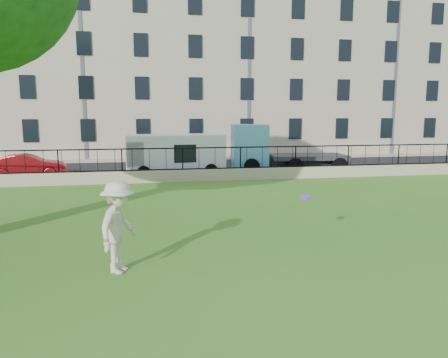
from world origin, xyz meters
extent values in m
plane|color=#38751B|center=(0.00, 0.00, 0.00)|extent=(120.00, 120.00, 0.00)
cube|color=tan|center=(0.00, 12.00, 0.30)|extent=(50.00, 0.40, 0.60)
cube|color=black|center=(0.00, 12.00, 0.63)|extent=(50.00, 0.05, 0.06)
cube|color=black|center=(0.00, 12.00, 1.70)|extent=(50.00, 0.05, 0.06)
cube|color=black|center=(0.00, 16.70, 0.01)|extent=(60.00, 9.00, 0.01)
cube|color=tan|center=(0.00, 21.90, 0.06)|extent=(60.00, 1.40, 0.12)
cube|color=#B8AA92|center=(0.00, 27.60, 6.50)|extent=(56.00, 10.00, 13.00)
imported|color=beige|center=(-2.50, -0.41, 1.03)|extent=(1.24, 1.52, 2.05)
cylinder|color=#7226DA|center=(2.21, 0.63, 1.32)|extent=(0.32, 0.32, 0.12)
imported|color=#B0151C|center=(-8.04, 14.71, 0.63)|extent=(3.99, 1.82, 1.27)
cube|color=white|center=(-0.20, 14.40, 1.13)|extent=(5.49, 2.42, 2.26)
cube|color=#58A8CF|center=(6.50, 14.79, 1.39)|extent=(6.82, 3.03, 2.77)
camera|label=1|loc=(-1.90, -9.99, 3.55)|focal=35.00mm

